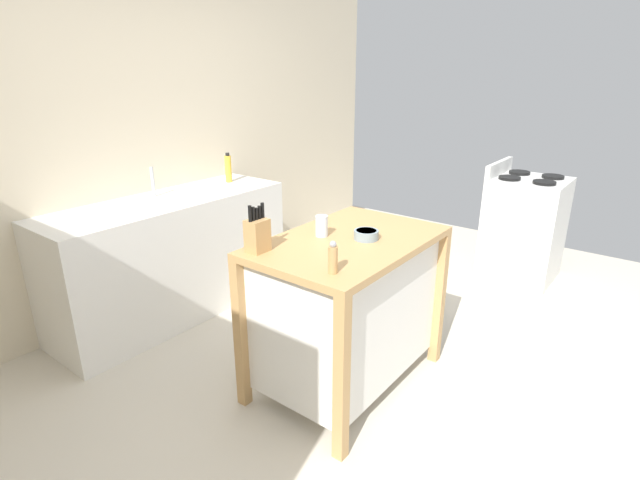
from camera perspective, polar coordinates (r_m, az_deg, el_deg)
ground_plane at (r=3.07m, az=5.37°, el=-16.35°), size 6.49×6.49×0.00m
wall_back at (r=3.95m, az=-19.78°, el=11.31°), size 5.49×0.10×2.60m
kitchen_island at (r=2.81m, az=3.25°, el=-7.64°), size 1.12×0.73×0.91m
knife_block at (r=2.46m, az=-7.43°, el=0.70°), size 0.11×0.09×0.25m
bowl_ceramic_small at (r=2.65m, az=5.49°, el=0.66°), size 0.14×0.14×0.05m
drinking_cup at (r=2.68m, az=0.20°, el=1.67°), size 0.07×0.07×0.12m
pepper_grinder at (r=2.19m, az=1.54°, el=-2.16°), size 0.04×0.04×0.16m
trash_bin at (r=3.56m, az=9.43°, el=-5.24°), size 0.36×0.28×0.63m
sink_counter at (r=3.80m, az=-17.05°, el=-1.95°), size 1.83×0.60×0.90m
sink_faucet at (r=3.75m, az=-19.17°, el=6.53°), size 0.02×0.02×0.22m
bottle_dish_soap at (r=4.08m, az=-10.81°, el=8.32°), size 0.05×0.05×0.24m
stove at (r=4.64m, az=22.95°, el=1.35°), size 0.60×0.60×1.02m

